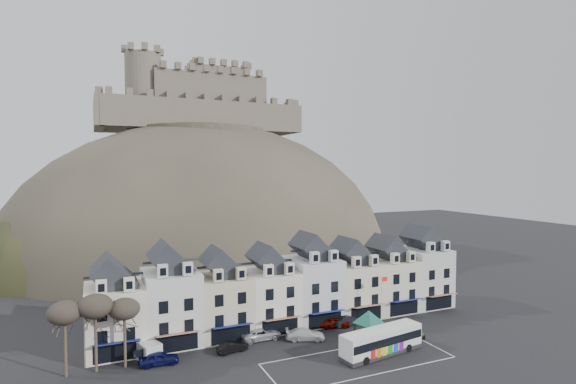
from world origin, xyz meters
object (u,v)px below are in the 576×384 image
object	(u,v)px
car_navy	(159,358)
car_black	(232,347)
white_van	(146,349)
red_buoy	(397,330)
car_silver	(261,334)
car_white	(305,334)
car_maroon	(334,322)
car_charcoal	(346,320)
bus_shelter	(369,317)
bus	(382,340)
flagpole	(382,298)

from	to	relation	value
car_navy	car_black	bearing A→B (deg)	-86.32
white_van	car_black	distance (m)	10.13
red_buoy	car_silver	xyz separation A→B (m)	(-16.83, 6.48, -0.23)
car_white	red_buoy	bearing A→B (deg)	-87.56
car_navy	red_buoy	bearing A→B (deg)	-94.17
car_maroon	white_van	bearing A→B (deg)	108.01
car_black	car_white	distance (m)	9.87
car_silver	car_maroon	bearing A→B (deg)	-92.01
car_black	car_charcoal	distance (m)	17.83
white_van	car_black	world-z (taller)	white_van
bus_shelter	car_black	distance (m)	17.87
car_silver	car_charcoal	size ratio (longest dim) A/B	1.15
car_charcoal	car_silver	bearing A→B (deg)	80.46
white_van	car_white	world-z (taller)	white_van
bus_shelter	car_navy	bearing A→B (deg)	154.27
car_navy	car_white	bearing A→B (deg)	-86.64
bus	flagpole	bearing A→B (deg)	45.86
flagpole	car_charcoal	distance (m)	6.00
red_buoy	car_maroon	xyz separation A→B (m)	(-5.85, 6.48, -0.21)
red_buoy	white_van	bearing A→B (deg)	168.29
red_buoy	car_black	size ratio (longest dim) A/B	0.51
bus_shelter	car_navy	world-z (taller)	bus_shelter
bus_shelter	car_navy	xyz separation A→B (m)	(-26.01, 3.51, -2.31)
flagpole	car_white	bearing A→B (deg)	179.33
car_charcoal	bus_shelter	bearing A→B (deg)	167.42
bus_shelter	flagpole	bearing A→B (deg)	18.97
bus	car_charcoal	distance (m)	10.48
flagpole	car_silver	distance (m)	17.73
car_silver	car_navy	bearing A→B (deg)	98.64
bus_shelter	car_silver	size ratio (longest dim) A/B	1.11
car_black	car_maroon	world-z (taller)	car_maroon
car_black	car_charcoal	world-z (taller)	car_charcoal
red_buoy	car_silver	bearing A→B (deg)	158.94
car_black	car_silver	world-z (taller)	car_silver
white_van	car_charcoal	bearing A→B (deg)	-18.74
flagpole	bus_shelter	bearing A→B (deg)	-142.98
white_van	car_silver	bearing A→B (deg)	-18.74
car_maroon	car_charcoal	xyz separation A→B (m)	(2.06, 0.00, 0.00)
car_navy	car_black	world-z (taller)	car_navy
bus	red_buoy	distance (m)	6.50
bus_shelter	car_black	xyz separation A→B (m)	(-17.34, 3.56, -2.44)
flagpole	car_silver	world-z (taller)	flagpole
car_silver	bus	bearing A→B (deg)	-133.61
red_buoy	white_van	distance (m)	31.93
car_navy	bus_shelter	bearing A→B (deg)	-94.33
car_silver	car_maroon	size ratio (longest dim) A/B	1.19
bus_shelter	car_maroon	world-z (taller)	bus_shelter
white_van	car_maroon	world-z (taller)	white_van
white_van	car_white	distance (m)	19.85
bus	white_van	size ratio (longest dim) A/B	2.26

